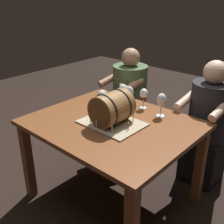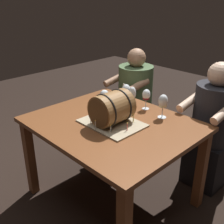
% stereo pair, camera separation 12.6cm
% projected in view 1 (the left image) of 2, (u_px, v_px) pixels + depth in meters
% --- Properties ---
extents(ground_plane, '(8.00, 8.00, 0.00)m').
position_uv_depth(ground_plane, '(112.00, 197.00, 2.48)').
color(ground_plane, black).
extents(dining_table, '(1.25, 1.03, 0.74)m').
position_uv_depth(dining_table, '(112.00, 134.00, 2.22)').
color(dining_table, brown).
rests_on(dining_table, ground).
extents(barrel_cake, '(0.46, 0.35, 0.26)m').
position_uv_depth(barrel_cake, '(112.00, 109.00, 2.09)').
color(barrel_cake, tan).
rests_on(barrel_cake, dining_table).
extents(wine_glass_red, '(0.07, 0.07, 0.18)m').
position_uv_depth(wine_glass_red, '(144.00, 95.00, 2.38)').
color(wine_glass_red, white).
rests_on(wine_glass_red, dining_table).
extents(wine_glass_empty, '(0.08, 0.08, 0.18)m').
position_uv_depth(wine_glass_empty, '(123.00, 91.00, 2.48)').
color(wine_glass_empty, white).
rests_on(wine_glass_empty, dining_table).
extents(wine_glass_white, '(0.07, 0.07, 0.20)m').
position_uv_depth(wine_glass_white, '(161.00, 101.00, 2.22)').
color(wine_glass_white, white).
rests_on(wine_glass_white, dining_table).
extents(wine_glass_rose, '(0.08, 0.08, 0.17)m').
position_uv_depth(wine_glass_rose, '(102.00, 96.00, 2.38)').
color(wine_glass_rose, white).
rests_on(wine_glass_rose, dining_table).
extents(wine_glass_amber, '(0.07, 0.07, 0.19)m').
position_uv_depth(wine_glass_amber, '(130.00, 94.00, 2.39)').
color(wine_glass_amber, white).
rests_on(wine_glass_amber, dining_table).
extents(menu_card, '(0.11, 0.04, 0.16)m').
position_uv_depth(menu_card, '(123.00, 93.00, 2.54)').
color(menu_card, silver).
rests_on(menu_card, dining_table).
extents(person_seated_left, '(0.44, 0.52, 1.15)m').
position_uv_depth(person_seated_left, '(129.00, 103.00, 3.06)').
color(person_seated_left, '#2A3A24').
rests_on(person_seated_left, ground).
extents(person_seated_right, '(0.41, 0.49, 1.17)m').
position_uv_depth(person_seated_right, '(207.00, 128.00, 2.51)').
color(person_seated_right, black).
rests_on(person_seated_right, ground).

